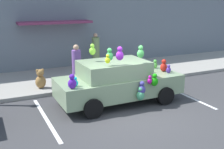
# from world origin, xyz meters

# --- Properties ---
(ground_plane) EXTENTS (60.00, 60.00, 0.00)m
(ground_plane) POSITION_xyz_m (0.00, 0.00, 0.00)
(ground_plane) COLOR #38383A
(sidewalk) EXTENTS (24.00, 4.00, 0.15)m
(sidewalk) POSITION_xyz_m (0.00, 5.00, 0.07)
(sidewalk) COLOR gray
(sidewalk) RESTS_ON ground
(storefront_building) EXTENTS (24.00, 1.25, 6.40)m
(storefront_building) POSITION_xyz_m (-0.01, 7.14, 3.19)
(storefront_building) COLOR slate
(storefront_building) RESTS_ON ground
(parking_stripe_front) EXTENTS (0.12, 3.60, 0.01)m
(parking_stripe_front) POSITION_xyz_m (2.82, 1.00, 0.00)
(parking_stripe_front) COLOR silver
(parking_stripe_front) RESTS_ON ground
(parking_stripe_rear) EXTENTS (0.12, 3.60, 0.01)m
(parking_stripe_rear) POSITION_xyz_m (-2.60, 1.00, 0.00)
(parking_stripe_rear) COLOR silver
(parking_stripe_rear) RESTS_ON ground
(plush_covered_car) EXTENTS (4.45, 2.12, 2.17)m
(plush_covered_car) POSITION_xyz_m (0.08, 1.27, 0.81)
(plush_covered_car) COLOR gray
(plush_covered_car) RESTS_ON ground
(teddy_bear_on_sidewalk) EXTENTS (0.42, 0.35, 0.81)m
(teddy_bear_on_sidewalk) POSITION_xyz_m (-2.17, 3.72, 0.52)
(teddy_bear_on_sidewalk) COLOR #9E723D
(teddy_bear_on_sidewalk) RESTS_ON sidewalk
(pedestrian_near_shopfront) EXTENTS (0.38, 0.38, 1.70)m
(pedestrian_near_shopfront) POSITION_xyz_m (-0.69, 3.58, 0.93)
(pedestrian_near_shopfront) COLOR #7B51A2
(pedestrian_near_shopfront) RESTS_ON sidewalk
(pedestrian_walking_past) EXTENTS (0.40, 0.40, 1.80)m
(pedestrian_walking_past) POSITION_xyz_m (1.25, 6.19, 0.98)
(pedestrian_walking_past) COLOR #708855
(pedestrian_walking_past) RESTS_ON sidewalk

